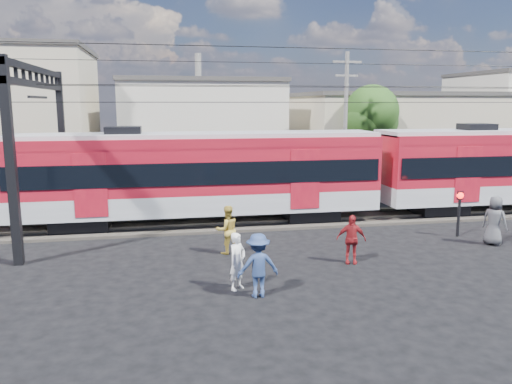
% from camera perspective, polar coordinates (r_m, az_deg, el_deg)
% --- Properties ---
extents(ground, '(120.00, 120.00, 0.00)m').
position_cam_1_polar(ground, '(15.98, 8.58, -9.97)').
color(ground, black).
rests_on(ground, ground).
extents(track_bed, '(70.00, 3.40, 0.12)m').
position_cam_1_polar(track_bed, '(23.34, 2.12, -3.26)').
color(track_bed, '#2D2823').
rests_on(track_bed, ground).
extents(rail_near, '(70.00, 0.12, 0.12)m').
position_cam_1_polar(rail_near, '(22.60, 2.54, -3.40)').
color(rail_near, '#59544C').
rests_on(rail_near, track_bed).
extents(rail_far, '(70.00, 0.12, 0.12)m').
position_cam_1_polar(rail_far, '(24.03, 1.72, -2.58)').
color(rail_far, '#59544C').
rests_on(rail_far, track_bed).
extents(commuter_train, '(50.30, 3.08, 4.17)m').
position_cam_1_polar(commuter_train, '(22.42, -5.97, 2.23)').
color(commuter_train, black).
rests_on(commuter_train, ground).
extents(catenary, '(70.00, 9.30, 7.52)m').
position_cam_1_polar(catenary, '(22.43, -20.15, 8.69)').
color(catenary, black).
rests_on(catenary, ground).
extents(building_midwest, '(12.24, 12.24, 7.30)m').
position_cam_1_polar(building_midwest, '(41.29, -6.50, 7.54)').
color(building_midwest, '#BAB4A2').
rests_on(building_midwest, ground).
extents(building_mideast, '(16.32, 10.20, 6.30)m').
position_cam_1_polar(building_mideast, '(42.70, 15.94, 6.63)').
color(building_mideast, tan).
rests_on(building_mideast, ground).
extents(utility_pole_mid, '(1.80, 0.24, 8.50)m').
position_cam_1_polar(utility_pole_mid, '(31.18, 10.19, 8.25)').
color(utility_pole_mid, slate).
rests_on(utility_pole_mid, ground).
extents(tree_near, '(3.82, 3.64, 6.72)m').
position_cam_1_polar(tree_near, '(35.25, 13.29, 8.54)').
color(tree_near, '#382619').
rests_on(tree_near, ground).
extents(pedestrian_a, '(0.74, 0.72, 1.72)m').
position_cam_1_polar(pedestrian_a, '(14.85, -2.14, -7.91)').
color(pedestrian_a, white).
rests_on(pedestrian_a, ground).
extents(pedestrian_b, '(1.00, 0.86, 1.79)m').
position_cam_1_polar(pedestrian_b, '(18.31, -3.31, -4.32)').
color(pedestrian_b, gold).
rests_on(pedestrian_b, ground).
extents(pedestrian_c, '(1.24, 0.77, 1.85)m').
position_cam_1_polar(pedestrian_c, '(14.26, 0.24, -8.39)').
color(pedestrian_c, navy).
rests_on(pedestrian_c, ground).
extents(pedestrian_d, '(1.07, 0.66, 1.71)m').
position_cam_1_polar(pedestrian_d, '(17.50, 10.82, -5.32)').
color(pedestrian_d, maroon).
rests_on(pedestrian_d, ground).
extents(pedestrian_e, '(1.03, 1.13, 1.93)m').
position_cam_1_polar(pedestrian_e, '(21.47, 25.60, -2.96)').
color(pedestrian_e, '#434448').
rests_on(pedestrian_e, ground).
extents(crossing_signal, '(0.28, 0.28, 1.90)m').
position_cam_1_polar(crossing_signal, '(22.15, 22.22, -1.41)').
color(crossing_signal, black).
rests_on(crossing_signal, ground).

